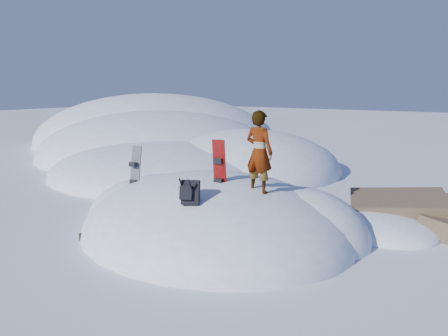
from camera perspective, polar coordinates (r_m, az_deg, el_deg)
The scene contains 9 objects.
ground at distance 10.98m, azimuth -1.25°, elevation -8.58°, with size 120.00×120.00×0.00m, color white.
snow_mound at distance 11.26m, azimuth -1.27°, elevation -8.08°, with size 8.00×6.00×3.00m.
snow_ridge at distance 24.86m, azimuth -7.98°, elevation 2.15°, with size 21.50×18.50×6.40m.
rock_outcrop at distance 12.26m, azimuth 21.86°, elevation -7.23°, with size 4.68×4.41×1.68m.
snowboard_red at distance 9.95m, azimuth -0.60°, elevation -0.72°, with size 0.34×0.28×1.61m.
snowboard_dark at distance 11.95m, azimuth -11.60°, elevation -0.94°, with size 0.33×0.32×1.61m.
backpack at distance 9.02m, azimuth -4.48°, elevation -3.19°, with size 0.50×0.55×0.61m.
gear_pile at distance 10.94m, azimuth -16.18°, elevation -8.48°, with size 0.83×0.63×0.22m.
person at distance 9.49m, azimuth 4.61°, elevation 2.05°, with size 0.67×0.44×1.82m, color slate.
Camera 1 is at (5.95, -8.49, 3.61)m, focal length 35.00 mm.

